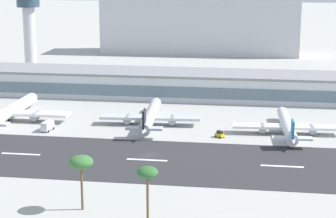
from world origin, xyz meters
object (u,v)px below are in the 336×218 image
at_px(service_baggage_tug_0, 220,134).
at_px(airliner_black_tail_gate_1, 150,117).
at_px(airliner_blue_tail_gate_2, 287,126).
at_px(distant_hotel_block, 200,24).
at_px(palm_tree_0, 147,174).
at_px(control_tower, 29,27).
at_px(airliner_navy_tail_gate_0, 9,112).
at_px(terminal_building, 165,84).
at_px(service_box_truck_1, 47,126).
at_px(palm_tree_1, 81,163).

bearing_deg(service_baggage_tug_0, airliner_black_tail_gate_1, 20.25).
xyz_separation_m(airliner_blue_tail_gate_2, service_baggage_tug_0, (-21.85, -6.43, -1.79)).
relative_size(airliner_blue_tail_gate_2, service_baggage_tug_0, 12.53).
distance_m(distant_hotel_block, airliner_black_tail_gate_1, 177.06).
xyz_separation_m(airliner_black_tail_gate_1, palm_tree_0, (14.20, -82.10, 8.24)).
relative_size(control_tower, airliner_navy_tail_gate_0, 0.81).
bearing_deg(terminal_building, airliner_blue_tail_gate_2, -47.27).
bearing_deg(terminal_building, palm_tree_0, -82.93).
bearing_deg(distant_hotel_block, palm_tree_0, -86.84).
height_order(terminal_building, palm_tree_0, palm_tree_0).
xyz_separation_m(distant_hotel_block, airliner_navy_tail_gate_0, (-51.15, -177.91, -14.78)).
height_order(airliner_black_tail_gate_1, airliner_blue_tail_gate_2, airliner_black_tail_gate_1).
relative_size(airliner_navy_tail_gate_0, service_box_truck_1, 7.88).
distance_m(airliner_blue_tail_gate_2, service_baggage_tug_0, 22.85).
distance_m(terminal_building, airliner_black_tail_gate_1, 48.18).
height_order(control_tower, service_baggage_tug_0, control_tower).
bearing_deg(distant_hotel_block, airliner_navy_tail_gate_0, -106.04).
bearing_deg(control_tower, airliner_black_tail_gate_1, -48.66).
xyz_separation_m(distant_hotel_block, service_baggage_tug_0, (25.30, -187.83, -16.99)).
height_order(control_tower, airliner_black_tail_gate_1, control_tower).
height_order(airliner_blue_tail_gate_2, service_baggage_tug_0, airliner_blue_tail_gate_2).
xyz_separation_m(control_tower, palm_tree_1, (72.92, -162.29, -13.22)).
height_order(terminal_building, distant_hotel_block, distant_hotel_block).
bearing_deg(airliner_navy_tail_gate_0, airliner_black_tail_gate_1, -88.06).
bearing_deg(airliner_navy_tail_gate_0, control_tower, 15.65).
bearing_deg(service_baggage_tug_0, terminal_building, -20.88).
xyz_separation_m(distant_hotel_block, airliner_black_tail_gate_1, (0.08, -176.43, -14.98)).
bearing_deg(airliner_black_tail_gate_1, palm_tree_0, -174.13).
bearing_deg(terminal_building, control_tower, 153.01).
bearing_deg(airliner_navy_tail_gate_0, service_box_truck_1, -119.73).
relative_size(airliner_navy_tail_gate_0, airliner_blue_tail_gate_2, 1.15).
xyz_separation_m(control_tower, distant_hotel_block, (75.00, 91.10, -6.53)).
relative_size(distant_hotel_block, service_baggage_tug_0, 35.19).
bearing_deg(terminal_building, service_baggage_tug_0, -65.45).
bearing_deg(service_baggage_tug_0, control_tower, 0.61).
bearing_deg(airliner_navy_tail_gate_0, palm_tree_1, -146.69).
height_order(airliner_black_tail_gate_1, palm_tree_1, palm_tree_1).
height_order(distant_hotel_block, airliner_black_tail_gate_1, distant_hotel_block).
bearing_deg(distant_hotel_block, airliner_blue_tail_gate_2, -75.43).
height_order(airliner_black_tail_gate_1, palm_tree_0, palm_tree_0).
bearing_deg(airliner_navy_tail_gate_0, terminal_building, -44.55).
xyz_separation_m(control_tower, service_baggage_tug_0, (100.30, -96.73, -23.52)).
bearing_deg(terminal_building, distant_hotel_block, 89.16).
bearing_deg(palm_tree_0, distant_hotel_block, 93.16).
distance_m(terminal_building, control_tower, 84.27).
xyz_separation_m(service_box_truck_1, palm_tree_0, (47.32, -70.15, 9.52)).
xyz_separation_m(airliner_navy_tail_gate_0, service_box_truck_1, (18.11, -10.46, -1.47)).
distance_m(airliner_black_tail_gate_1, service_baggage_tug_0, 27.75).
relative_size(control_tower, service_box_truck_1, 6.36).
bearing_deg(service_box_truck_1, terminal_building, -21.12).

